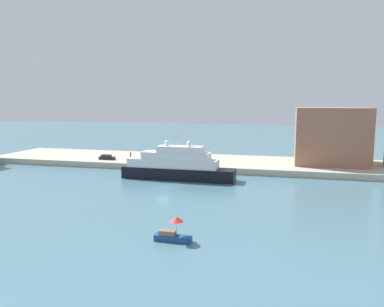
{
  "coord_description": "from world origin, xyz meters",
  "views": [
    {
      "loc": [
        22.94,
        -66.71,
        16.53
      ],
      "look_at": [
        4.27,
        6.0,
        5.96
      ],
      "focal_mm": 34.98,
      "sensor_mm": 36.0,
      "label": 1
    }
  ],
  "objects": [
    {
      "name": "small_motorboat",
      "position": [
        10.18,
        -26.08,
        1.07
      ],
      "size": [
        4.47,
        1.69,
        3.07
      ],
      "color": "navy",
      "rests_on": "ground"
    },
    {
      "name": "ground",
      "position": [
        0.0,
        0.0,
        0.0
      ],
      "size": [
        400.0,
        400.0,
        0.0
      ],
      "primitive_type": "plane",
      "color": "slate"
    },
    {
      "name": "harbor_building",
      "position": [
        33.1,
        28.79,
        8.22
      ],
      "size": [
        16.57,
        14.44,
        13.51
      ],
      "primitive_type": "cube",
      "color": "#9E664C",
      "rests_on": "quay_dock"
    },
    {
      "name": "mooring_bollard",
      "position": [
        -0.97,
        16.81,
        1.83
      ],
      "size": [
        0.45,
        0.45,
        0.72
      ],
      "primitive_type": "cylinder",
      "color": "black",
      "rests_on": "quay_dock"
    },
    {
      "name": "person_figure",
      "position": [
        -16.98,
        23.65,
        2.31
      ],
      "size": [
        0.36,
        0.36,
        1.8
      ],
      "color": "maroon",
      "rests_on": "quay_dock"
    },
    {
      "name": "parked_car",
      "position": [
        -22.28,
        20.56,
        2.03
      ],
      "size": [
        4.07,
        1.61,
        1.29
      ],
      "color": "black",
      "rests_on": "quay_dock"
    },
    {
      "name": "large_yacht",
      "position": [
        0.32,
        8.2,
        2.85
      ],
      "size": [
        24.18,
        4.54,
        10.72
      ],
      "color": "black",
      "rests_on": "ground"
    },
    {
      "name": "quay_dock",
      "position": [
        0.0,
        26.61,
        0.73
      ],
      "size": [
        110.0,
        21.22,
        1.47
      ],
      "primitive_type": "cube",
      "color": "#B7AD99",
      "rests_on": "ground"
    }
  ]
}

